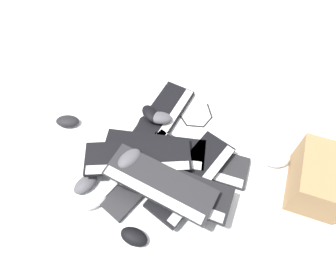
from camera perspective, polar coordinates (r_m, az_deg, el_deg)
ground_plane at (r=1.42m, az=-0.84°, el=1.27°), size 3.20×3.20×0.00m
keyboard_0 at (r=1.30m, az=-4.88°, el=-7.02°), size 0.46×0.27×0.03m
keyboard_1 at (r=1.32m, az=5.58°, el=-4.97°), size 0.39×0.44×0.03m
keyboard_2 at (r=1.43m, az=-1.38°, el=2.96°), size 0.46×0.34×0.03m
keyboard_3 at (r=1.25m, az=4.64°, el=-8.07°), size 0.46×0.27×0.03m
keyboard_4 at (r=1.31m, az=-2.64°, el=-3.10°), size 0.43×0.41×0.03m
keyboard_5 at (r=1.20m, az=1.49°, el=-10.14°), size 0.37×0.45×0.03m
keyboard_6 at (r=1.17m, az=-1.62°, el=-9.31°), size 0.34×0.46×0.03m
keyboard_7 at (r=1.26m, az=-5.74°, el=-4.43°), size 0.45×0.36×0.03m
mouse_0 at (r=1.22m, az=-7.40°, el=-4.60°), size 0.12×0.09×0.04m
mouse_1 at (r=1.39m, az=19.88°, el=-4.69°), size 0.13×0.12×0.04m
mouse_2 at (r=1.41m, az=-3.34°, el=3.96°), size 0.07×0.11×0.04m
mouse_3 at (r=1.31m, az=-15.42°, el=-9.05°), size 0.12×0.09×0.04m
mouse_4 at (r=1.27m, az=-13.84°, el=-12.01°), size 0.11×0.07×0.04m
mouse_5 at (r=1.20m, az=-6.48°, el=-18.78°), size 0.11×0.13×0.04m
mouse_6 at (r=1.49m, az=-18.58°, el=2.42°), size 0.13×0.12×0.04m
mouse_7 at (r=1.39m, az=-1.65°, el=3.12°), size 0.13×0.12×0.04m
cable_0 at (r=1.45m, az=1.99°, el=3.46°), size 0.37×0.22×0.01m
cardboard_box at (r=1.33m, az=26.85°, el=-7.57°), size 0.32×0.31×0.19m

